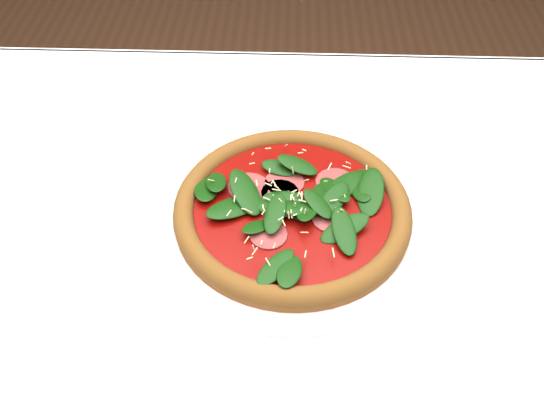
{
  "coord_description": "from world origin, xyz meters",
  "views": [
    {
      "loc": [
        0.04,
        -0.49,
        1.3
      ],
      "look_at": [
        0.02,
        0.03,
        0.77
      ],
      "focal_mm": 40.0,
      "sensor_mm": 36.0,
      "label": 1
    }
  ],
  "objects": [
    {
      "name": "dining_table",
      "position": [
        0.0,
        0.0,
        0.65
      ],
      "size": [
        1.21,
        0.81,
        0.75
      ],
      "color": "white",
      "rests_on": "ground"
    },
    {
      "name": "plate",
      "position": [
        0.04,
        0.02,
        0.76
      ],
      "size": [
        0.33,
        0.33,
        0.01
      ],
      "color": "silver",
      "rests_on": "dining_table"
    },
    {
      "name": "pizza",
      "position": [
        0.04,
        0.02,
        0.78
      ],
      "size": [
        0.36,
        0.36,
        0.04
      ],
      "rotation": [
        0.0,
        0.0,
        0.32
      ],
      "color": "brown",
      "rests_on": "plate"
    }
  ]
}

